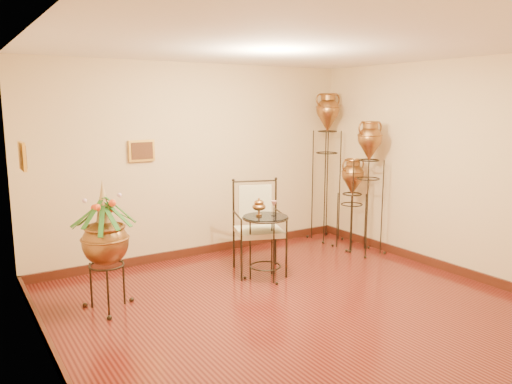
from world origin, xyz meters
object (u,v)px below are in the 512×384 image
amphora_mid (368,187)px  amphora_tall (327,165)px  side_table (265,246)px  planter_urn (105,237)px  armchair (259,228)px

amphora_mid → amphora_tall: bearing=90.0°
side_table → amphora_tall: bearing=29.7°
amphora_mid → side_table: amphora_mid is taller
amphora_mid → side_table: bearing=-175.8°
amphora_mid → planter_urn: bearing=-179.5°
amphora_mid → side_table: (-1.91, -0.14, -0.58)m
planter_urn → armchair: planter_urn is taller
armchair → side_table: (-0.08, -0.25, -0.18)m
amphora_mid → side_table: size_ratio=1.92×
armchair → planter_urn: bearing=-156.2°
planter_urn → amphora_mid: bearing=0.5°
planter_urn → side_table: 2.03m
amphora_tall → side_table: size_ratio=2.32×
planter_urn → side_table: planter_urn is taller
amphora_tall → planter_urn: 4.04m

